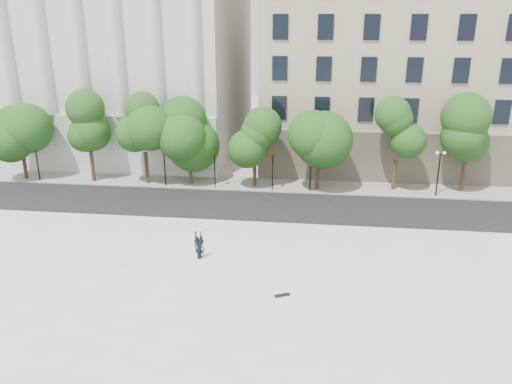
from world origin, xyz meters
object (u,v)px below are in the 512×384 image
skateboard (282,295)px  traffic_light_west (214,150)px  traffic_light_east (273,152)px  person_lying (200,255)px

skateboard → traffic_light_west: bearing=87.1°
traffic_light_east → person_lying: 15.46m
traffic_light_east → person_lying: size_ratio=2.25×
traffic_light_west → skateboard: traffic_light_west is taller
person_lying → skateboard: 6.86m
traffic_light_west → person_lying: (1.91, -14.78, -3.02)m
traffic_light_east → traffic_light_west: bearing=180.0°
traffic_light_east → person_lying: (-3.41, -14.78, -3.00)m
person_lying → skateboard: bearing=-34.5°
traffic_light_east → skateboard: (2.19, -18.72, -3.21)m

